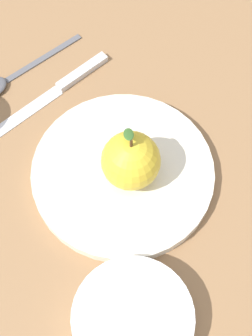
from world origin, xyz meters
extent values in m
plane|color=olive|center=(0.00, 0.00, 0.00)|extent=(2.40, 2.40, 0.00)
cylinder|color=silver|center=(-0.03, 0.00, 0.01)|extent=(0.24, 0.24, 0.02)
torus|color=silver|center=(-0.03, 0.00, 0.01)|extent=(0.24, 0.24, 0.01)
sphere|color=gold|center=(-0.04, -0.01, 0.05)|extent=(0.07, 0.07, 0.07)
cylinder|color=#4C3319|center=(-0.04, -0.01, 0.10)|extent=(0.00, 0.00, 0.02)
ellipsoid|color=#386628|center=(-0.03, -0.01, 0.10)|extent=(0.03, 0.02, 0.01)
cylinder|color=white|center=(-0.21, 0.04, 0.02)|extent=(0.14, 0.14, 0.03)
torus|color=white|center=(-0.21, 0.04, 0.03)|extent=(0.14, 0.14, 0.01)
cylinder|color=#BBBBBD|center=(-0.21, 0.04, 0.03)|extent=(0.11, 0.11, 0.01)
cube|color=silver|center=(0.10, 0.11, 0.00)|extent=(0.07, 0.13, 0.00)
cube|color=silver|center=(0.15, 0.01, 0.01)|extent=(0.05, 0.09, 0.01)
cube|color=#59595E|center=(0.19, 0.06, 0.00)|extent=(0.06, 0.13, 0.01)
camera|label=1|loc=(-0.30, 0.08, 0.58)|focal=51.95mm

